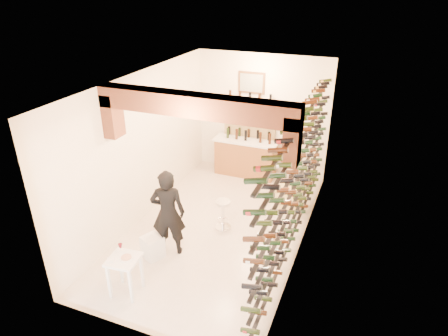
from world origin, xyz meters
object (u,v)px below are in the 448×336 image
object	(u,v)px
crate_lower	(289,203)
wine_rack	(295,176)
white_stool	(153,247)
person	(168,213)
chrome_barstool	(223,212)
tasting_table	(124,264)
back_counter	(246,156)

from	to	relation	value
crate_lower	wine_rack	bearing A→B (deg)	-76.93
wine_rack	crate_lower	size ratio (longest dim) A/B	13.26
white_stool	crate_lower	size ratio (longest dim) A/B	1.03
person	chrome_barstool	bearing A→B (deg)	-140.79
tasting_table	crate_lower	bearing A→B (deg)	56.28
white_stool	person	xyz separation A→B (m)	(0.23, 0.26, 0.66)
person	crate_lower	bearing A→B (deg)	-147.06
tasting_table	wine_rack	bearing A→B (deg)	40.24
wine_rack	back_counter	distance (m)	3.38
white_stool	chrome_barstool	bearing A→B (deg)	57.22
chrome_barstool	crate_lower	xyz separation A→B (m)	(1.14, 1.30, -0.25)
white_stool	chrome_barstool	size ratio (longest dim) A/B	0.67
person	crate_lower	world-z (taller)	person
back_counter	white_stool	size ratio (longest dim) A/B	3.86
back_counter	crate_lower	bearing A→B (deg)	-40.77
back_counter	tasting_table	bearing A→B (deg)	-94.99
white_stool	crate_lower	bearing A→B (deg)	52.83
tasting_table	person	size ratio (longest dim) A/B	0.49
person	chrome_barstool	xyz separation A→B (m)	(0.66, 1.13, -0.50)
tasting_table	crate_lower	xyz separation A→B (m)	(1.96, 3.68, -0.46)
back_counter	chrome_barstool	world-z (taller)	back_counter
crate_lower	back_counter	bearing A→B (deg)	139.23
wine_rack	white_stool	distance (m)	3.02
wine_rack	tasting_table	xyz separation A→B (m)	(-2.27, -2.35, -0.96)
back_counter	person	size ratio (longest dim) A/B	0.96
back_counter	chrome_barstool	xyz separation A→B (m)	(0.38, -2.61, -0.15)
crate_lower	person	bearing A→B (deg)	-126.62
chrome_barstool	person	bearing A→B (deg)	-120.35
back_counter	crate_lower	xyz separation A→B (m)	(1.52, -1.31, -0.40)
chrome_barstool	crate_lower	size ratio (longest dim) A/B	1.53
tasting_table	chrome_barstool	size ratio (longest dim) A/B	1.32
tasting_table	crate_lower	world-z (taller)	tasting_table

